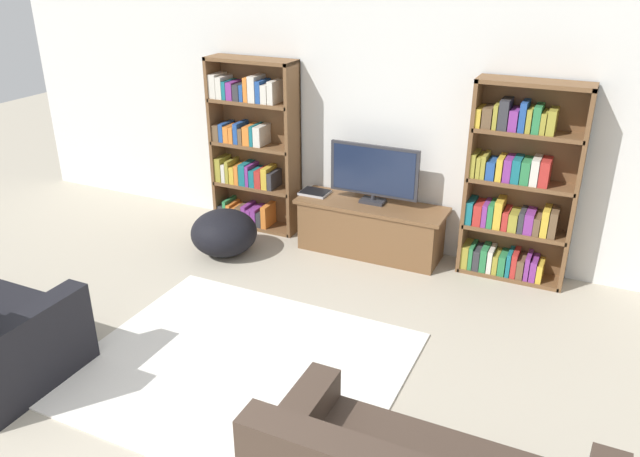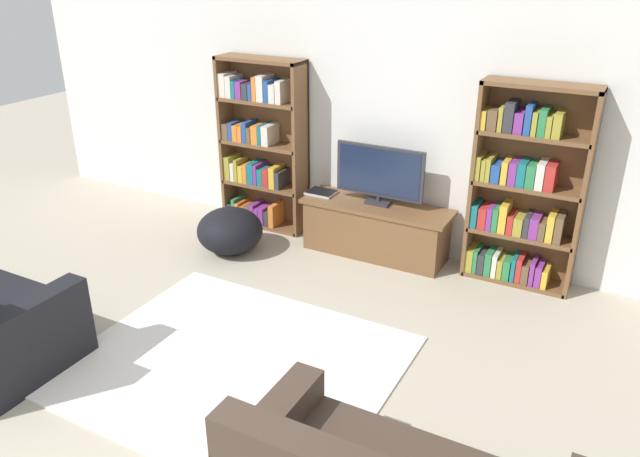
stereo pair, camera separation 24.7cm
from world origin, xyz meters
TOP-DOWN VIEW (x-y plane):
  - wall_back at (0.00, 4.23)m, footprint 8.80×0.06m
  - bookshelf_left at (-1.35, 4.05)m, footprint 0.95×0.30m
  - bookshelf_right at (1.39, 4.05)m, footprint 0.95×0.30m
  - tv_stand at (0.06, 3.93)m, footprint 1.49×0.48m
  - television at (0.06, 3.97)m, footprint 0.89×0.16m
  - laptop at (-0.56, 3.94)m, footprint 0.29×0.22m
  - area_rug at (-0.12, 1.74)m, footprint 2.31×1.99m
  - beanbag_ottoman at (-1.26, 3.29)m, footprint 0.66×0.66m

SIDE VIEW (x-z plane):
  - area_rug at x=-0.12m, z-range 0.00..0.02m
  - beanbag_ottoman at x=-1.26m, z-range 0.00..0.45m
  - tv_stand at x=0.06m, z-range 0.00..0.53m
  - laptop at x=-0.56m, z-range 0.53..0.55m
  - television at x=0.06m, z-range 0.55..1.13m
  - bookshelf_right at x=1.39m, z-range -0.05..1.77m
  - bookshelf_left at x=-1.35m, z-range -0.02..1.80m
  - wall_back at x=0.00m, z-range 0.00..2.60m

